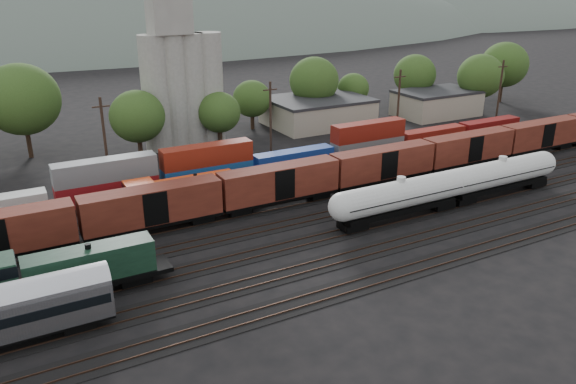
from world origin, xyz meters
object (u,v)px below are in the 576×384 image
orange_locomotive (174,192)px  grain_silo (181,77)px  green_locomotive (52,275)px  tank_car_a (400,196)px

orange_locomotive → grain_silo: size_ratio=0.55×
green_locomotive → tank_car_a: (36.96, -0.00, 0.20)m
orange_locomotive → grain_silo: 29.34m
tank_car_a → orange_locomotive: (-21.61, 15.00, -0.58)m
green_locomotive → grain_silo: (25.60, 41.00, 8.56)m
green_locomotive → tank_car_a: bearing=-0.0°
orange_locomotive → grain_silo: (10.25, 26.00, 8.94)m
orange_locomotive → grain_silo: grain_silo is taller
green_locomotive → tank_car_a: 36.96m
tank_car_a → grain_silo: size_ratio=0.65×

